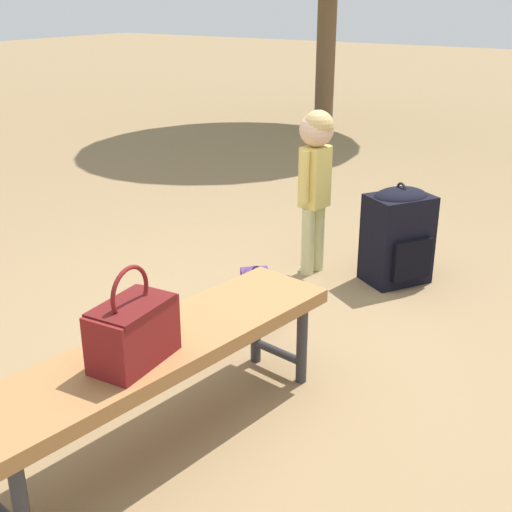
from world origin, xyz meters
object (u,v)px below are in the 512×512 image
backpack_large (398,233)px  backpack_small (256,295)px  handbag (133,330)px  child_standing (316,166)px  park_bench (162,354)px

backpack_large → backpack_small: backpack_large is taller
handbag → backpack_large: 2.19m
backpack_small → child_standing: bearing=7.0°
backpack_large → backpack_small: bearing=157.6°
backpack_large → backpack_small: size_ratio=1.85×
handbag → backpack_large: handbag is taller
park_bench → handbag: handbag is taller
handbag → backpack_large: (2.17, -0.13, -0.26)m
handbag → child_standing: child_standing is taller
park_bench → backpack_large: backpack_large is taller
park_bench → child_standing: 1.90m
handbag → park_bench: bearing=7.6°
handbag → child_standing: size_ratio=0.36×
child_standing → backpack_small: 0.97m
park_bench → backpack_large: 2.01m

